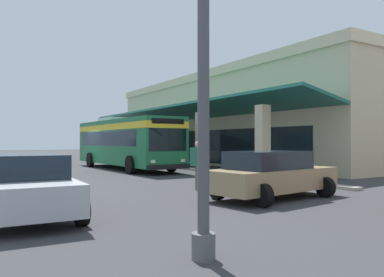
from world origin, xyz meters
The scene contains 8 objects.
ground centered at (0.00, 8.00, 0.00)m, with size 120.00×120.00×0.00m, color #38383A.
curb_strip centered at (0.16, 4.83, 0.06)m, with size 33.54×0.50×0.12m, color #9E998E.
plaza_building centered at (0.16, 14.45, 3.54)m, with size 28.25×16.01×7.06m.
transit_bus centered at (2.35, 1.66, 1.85)m, with size 11.29×3.09×3.34m.
parked_sedan_silver centered at (15.90, -6.04, 0.75)m, with size 4.45×2.11×1.47m.
parked_sedan_tan centered at (16.70, 0.87, 0.75)m, with size 2.84×4.61×1.47m.
pedestrian centered at (13.88, -0.04, 1.01)m, with size 0.65×0.47×1.78m.
potted_palm centered at (-3.13, 6.34, 0.70)m, with size 1.48×1.98×2.39m.
Camera 1 is at (25.58, -7.36, 1.77)m, focal length 35.86 mm.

